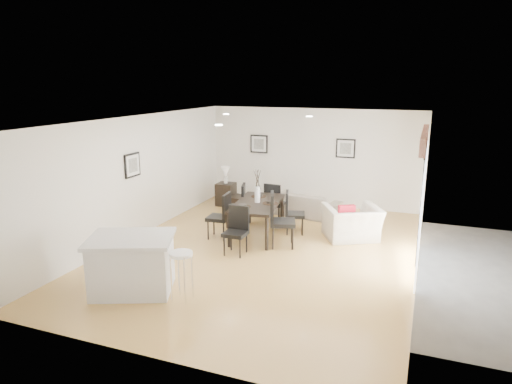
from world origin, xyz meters
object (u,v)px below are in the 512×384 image
at_px(dining_chair_wfar, 239,203).
at_px(dining_chair_efar, 291,210).
at_px(side_table, 226,194).
at_px(dining_chair_head, 237,227).
at_px(armchair, 352,223).
at_px(dining_table, 257,206).
at_px(dining_chair_wnear, 222,213).
at_px(sofa, 301,203).
at_px(kitchen_island, 132,264).
at_px(dining_chair_enear, 278,217).
at_px(bar_stool, 181,259).
at_px(dining_chair_foot, 274,200).
at_px(coffee_table, 246,204).

height_order(dining_chair_wfar, dining_chair_efar, dining_chair_wfar).
bearing_deg(side_table, dining_chair_head, -61.90).
bearing_deg(side_table, armchair, -22.89).
bearing_deg(dining_chair_head, dining_table, 90.04).
distance_m(armchair, dining_chair_wfar, 2.71).
bearing_deg(dining_chair_wnear, sofa, 149.47).
bearing_deg(sofa, dining_chair_efar, 108.15).
bearing_deg(kitchen_island, dining_chair_wnear, 61.73).
relative_size(dining_chair_enear, bar_stool, 1.43).
bearing_deg(kitchen_island, dining_chair_foot, 55.57).
distance_m(side_table, bar_stool, 5.78).
distance_m(sofa, dining_chair_foot, 0.96).
relative_size(dining_table, dining_chair_foot, 2.05).
xyz_separation_m(sofa, dining_chair_wfar, (-1.14, -1.47, 0.28)).
xyz_separation_m(dining_chair_efar, kitchen_island, (-1.61, -3.83, -0.07)).
xyz_separation_m(dining_chair_efar, side_table, (-2.42, 1.67, -0.23)).
xyz_separation_m(side_table, bar_stool, (1.75, -5.49, 0.38)).
distance_m(sofa, dining_table, 2.06).
bearing_deg(armchair, dining_chair_wnear, -8.82).
height_order(sofa, armchair, armchair).
height_order(dining_chair_wfar, dining_chair_enear, dining_chair_enear).
relative_size(dining_chair_efar, dining_chair_foot, 1.01).
bearing_deg(dining_chair_wnear, bar_stool, 7.25).
bearing_deg(dining_chair_enear, side_table, 23.79).
relative_size(dining_chair_enear, dining_chair_head, 1.19).
bearing_deg(bar_stool, kitchen_island, 180.00).
distance_m(dining_chair_efar, dining_chair_head, 1.74).
xyz_separation_m(armchair, dining_chair_foot, (-2.04, 0.65, 0.17)).
xyz_separation_m(dining_chair_wfar, dining_chair_foot, (0.66, 0.67, -0.04)).
height_order(dining_chair_head, bar_stool, dining_chair_head).
distance_m(armchair, dining_chair_head, 2.65).
bearing_deg(dining_chair_efar, dining_chair_wfar, 72.09).
relative_size(dining_chair_efar, dining_chair_head, 1.00).
bearing_deg(dining_chair_wfar, armchair, 73.69).
bearing_deg(kitchen_island, side_table, 75.59).
xyz_separation_m(dining_chair_wfar, coffee_table, (-0.38, 1.36, -0.40)).
distance_m(dining_chair_wnear, kitchen_island, 2.94).
relative_size(armchair, dining_table, 0.58).
height_order(sofa, dining_chair_wfar, dining_chair_wfar).
xyz_separation_m(sofa, dining_chair_efar, (0.19, -1.52, 0.24)).
xyz_separation_m(dining_chair_efar, coffee_table, (-1.71, 1.41, -0.37)).
height_order(dining_chair_wfar, side_table, dining_chair_wfar).
distance_m(dining_chair_head, side_table, 3.72).
xyz_separation_m(coffee_table, side_table, (-0.70, 0.26, 0.14)).
height_order(dining_chair_enear, dining_chair_foot, dining_chair_enear).
bearing_deg(sofa, dining_chair_wfar, 63.11).
relative_size(armchair, dining_chair_wnear, 1.11).
relative_size(dining_table, side_table, 3.11).
bearing_deg(dining_chair_enear, dining_chair_wfar, 34.15).
bearing_deg(kitchen_island, dining_chair_head, 44.21).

